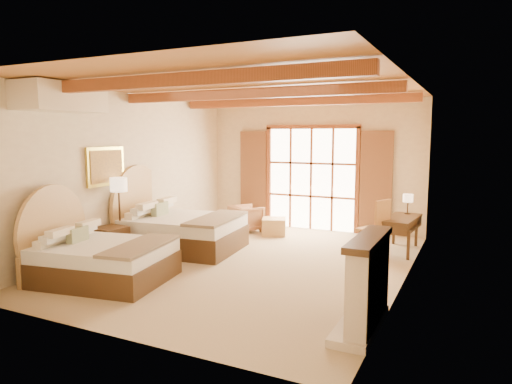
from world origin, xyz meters
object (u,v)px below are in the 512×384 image
Objects in this scene: bed_near at (96,255)px; armchair at (246,218)px; bed_far at (176,227)px; nightstand at (111,243)px; desk at (401,233)px.

armchair is (0.49, 4.42, -0.08)m from bed_near.
armchair is at bearing 69.97° from bed_far.
desk reaches higher than nightstand.
bed_near reaches higher than nightstand.
bed_near is 2.25m from bed_far.
bed_near is at bearing -95.23° from bed_far.
bed_near reaches higher than desk.
bed_far reaches higher than armchair.
armchair is at bearing 179.78° from desk.
bed_near is at bearing -130.53° from desk.
bed_near is 4.44m from armchair.
bed_near is 3.61× the size of nightstand.
armchair is at bearing 74.40° from bed_near.
armchair reaches higher than nightstand.
bed_far is 4.60m from desk.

